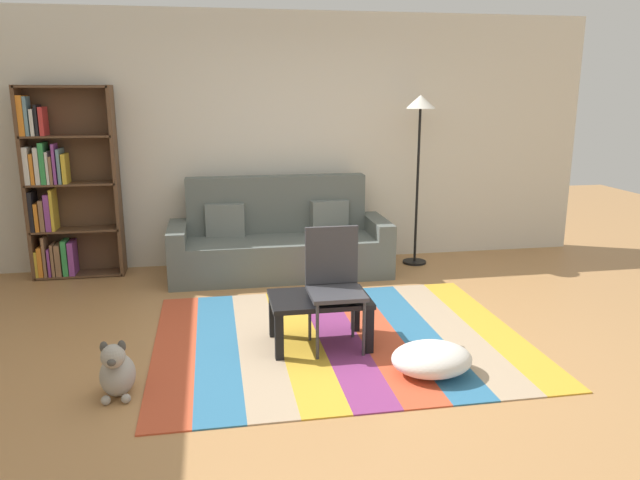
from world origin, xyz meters
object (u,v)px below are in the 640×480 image
standing_lamp (420,124)px  coffee_table (319,305)px  folding_chair (334,277)px  dog (117,372)px  couch (280,242)px  bookshelf (61,189)px  pouf (432,359)px  tv_remote (315,293)px

standing_lamp → coffee_table: bearing=-125.5°
standing_lamp → folding_chair: (-1.34, -2.04, -1.00)m
dog → couch: bearing=62.1°
bookshelf → folding_chair: size_ratio=2.15×
coffee_table → pouf: (0.66, -0.63, -0.20)m
standing_lamp → tv_remote: bearing=-126.7°
coffee_table → tv_remote: size_ratio=4.93×
couch → standing_lamp: (1.53, 0.10, 1.20)m
dog → folding_chair: 1.64m
coffee_table → dog: bearing=-158.7°
dog → standing_lamp: standing_lamp is taller
bookshelf → pouf: 4.15m
coffee_table → tv_remote: 0.10m
bookshelf → pouf: bookshelf is taller
couch → dog: size_ratio=5.69×
coffee_table → dog: dog is taller
dog → standing_lamp: 4.07m
couch → folding_chair: 1.96m
standing_lamp → folding_chair: 2.63m
bookshelf → coffee_table: 3.22m
coffee_table → couch: bearing=92.4°
coffee_table → tv_remote: bearing=111.6°
tv_remote → standing_lamp: bearing=37.9°
bookshelf → folding_chair: 3.27m
couch → bookshelf: bookshelf is taller
pouf → dog: dog is taller
pouf → folding_chair: folding_chair is taller
coffee_table → standing_lamp: size_ratio=0.40×
couch → coffee_table: bearing=-87.6°
bookshelf → tv_remote: (2.24, -2.16, -0.52)m
tv_remote → folding_chair: bearing=-40.9°
pouf → tv_remote: (-0.68, 0.69, 0.28)m
couch → dog: (-1.31, -2.48, -0.18)m
bookshelf → standing_lamp: 3.76m
bookshelf → tv_remote: size_ratio=12.90×
coffee_table → standing_lamp: bearing=54.5°
couch → tv_remote: (0.06, -1.87, 0.06)m
pouf → standing_lamp: size_ratio=0.30×
couch → pouf: couch is taller
coffee_table → pouf: coffee_table is taller
dog → coffee_table: bearing=21.3°
standing_lamp → bookshelf: bearing=177.1°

